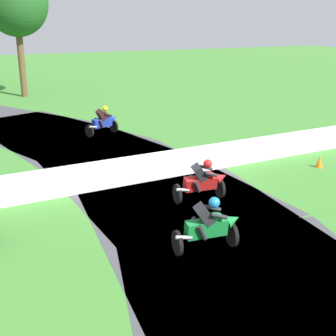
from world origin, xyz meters
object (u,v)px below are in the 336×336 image
Objects in this scene: motorcycle_lead_green at (209,225)px; motorcycle_trailing_blue at (104,121)px; traffic_cone at (319,162)px; motorcycle_chase_red at (203,181)px.

motorcycle_trailing_blue is at bearing 84.38° from motorcycle_lead_green.
motorcycle_lead_green is 1.00× the size of motorcycle_trailing_blue.
motorcycle_lead_green reaches higher than traffic_cone.
motorcycle_lead_green is at bearing -116.26° from motorcycle_chase_red.
motorcycle_trailing_blue is 3.89× the size of traffic_cone.
motorcycle_trailing_blue reaches higher than traffic_cone.
traffic_cone is (6.88, 3.86, -0.44)m from motorcycle_lead_green.
traffic_cone is at bearing 29.30° from motorcycle_lead_green.
motorcycle_trailing_blue is (1.18, 11.99, -0.00)m from motorcycle_lead_green.
motorcycle_trailing_blue is (-0.20, 9.20, 0.02)m from motorcycle_chase_red.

